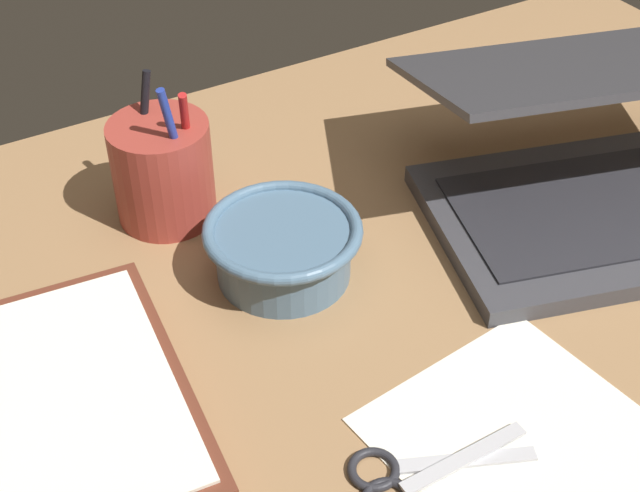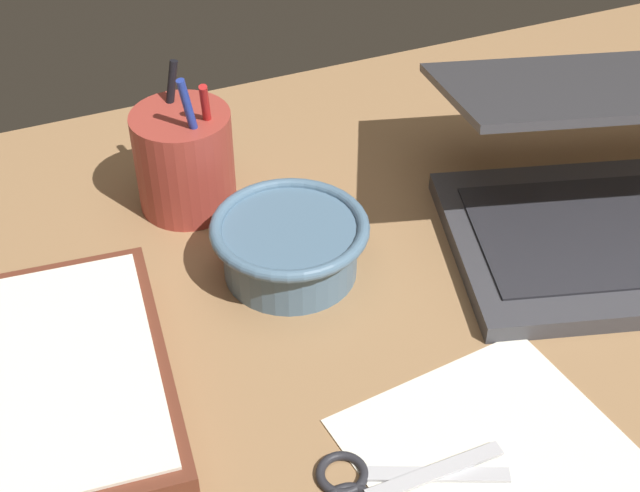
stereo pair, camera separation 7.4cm
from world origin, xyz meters
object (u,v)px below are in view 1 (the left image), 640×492
Objects in this scene: bowl at (281,248)px; pen_cup at (163,171)px; laptop at (607,160)px; scissors at (403,478)px.

bowl is 14.95cm from pen_cup.
pen_cup is (-38.38, 20.09, 0.11)cm from laptop.
bowl is 0.92× the size of pen_cup.
pen_cup reaches higher than bowl.
laptop is at bearing -10.88° from bowl.
laptop is 2.72× the size of pen_cup.
scissors is (2.34, -38.13, -4.88)cm from pen_cup.
bowl is 24.73cm from scissors.
laptop is 33.58cm from bowl.
scissors is at bearing -97.30° from bowl.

